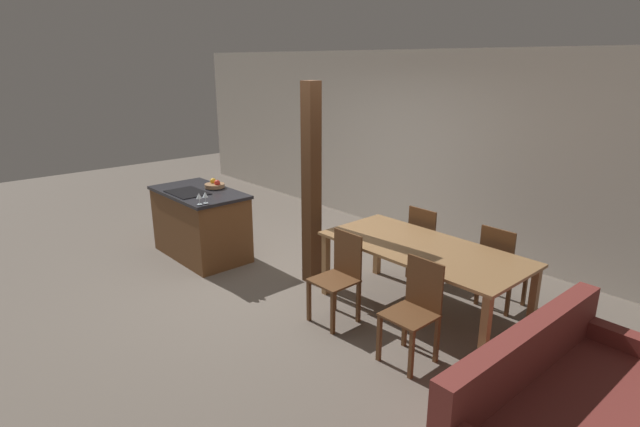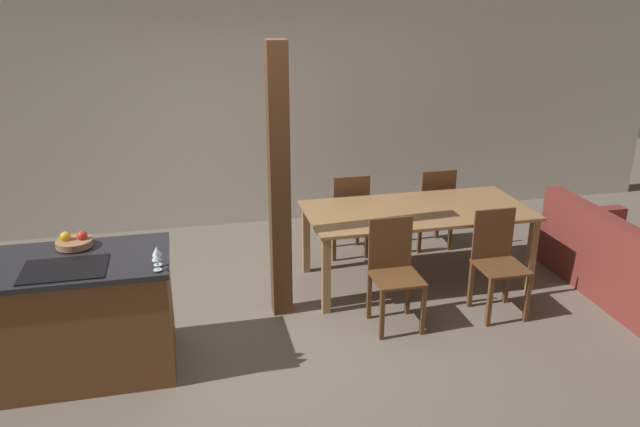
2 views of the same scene
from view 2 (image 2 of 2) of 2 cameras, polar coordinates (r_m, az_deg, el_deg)
name	(u,v)px [view 2 (image 2 of 2)]	position (r m, az deg, el deg)	size (l,w,h in m)	color
ground_plane	(255,334)	(5.32, -5.94, -10.90)	(16.00, 16.00, 0.00)	#665B51
wall_back	(222,113)	(7.34, -8.99, 9.06)	(11.20, 0.08, 2.70)	silver
kitchen_island	(76,317)	(4.94, -21.38, -8.78)	(1.39, 0.80, 0.92)	brown
fruit_bowl	(74,242)	(4.95, -21.56, -2.40)	(0.26, 0.26, 0.11)	#99704C
wine_glass_near	(156,256)	(4.34, -14.72, -3.81)	(0.07, 0.07, 0.14)	silver
wine_glass_middle	(157,252)	(4.42, -14.70, -3.39)	(0.07, 0.07, 0.14)	silver
dining_table	(417,217)	(5.99, 8.85, -0.34)	(2.11, 0.99, 0.74)	olive
dining_chair_near_left	(394,271)	(5.28, 6.77, -5.22)	(0.40, 0.40, 0.92)	brown
dining_chair_near_right	(497,260)	(5.65, 15.92, -4.13)	(0.40, 0.40, 0.92)	brown
dining_chair_far_left	(348,213)	(6.55, 2.61, 0.05)	(0.40, 0.40, 0.92)	brown
dining_chair_far_right	(433,206)	(6.85, 10.28, 0.65)	(0.40, 0.40, 0.92)	brown
couch	(638,273)	(6.40, 27.08, -4.89)	(0.93, 2.03, 0.81)	maroon
timber_post	(279,185)	(5.18, -3.75, 2.59)	(0.17, 0.17, 2.34)	#4C2D19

